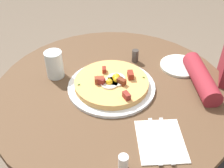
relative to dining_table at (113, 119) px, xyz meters
The scene contains 10 objects.
dining_table is the anchor object (origin of this frame).
pizza_plate 0.17m from the dining_table, 145.31° to the right, with size 0.33×0.33×0.01m, color white.
breakfast_pizza 0.19m from the dining_table, 136.41° to the right, with size 0.28×0.28×0.05m.
bread_plate 0.36m from the dining_table, 45.77° to the left, with size 0.16×0.16×0.01m, color silver.
napkin 0.34m from the dining_table, 41.47° to the right, with size 0.17×0.14×0.00m, color white.
fork 0.35m from the dining_table, 38.40° to the right, with size 0.18×0.01×0.01m, color silver.
knife 0.33m from the dining_table, 44.70° to the right, with size 0.18×0.01×0.01m, color silver.
water_glass 0.32m from the dining_table, behind, with size 0.07×0.07×0.11m, color silver.
salt_shaker 0.40m from the dining_table, 66.49° to the right, with size 0.03×0.03×0.05m, color white.
pepper_shaker 0.28m from the dining_table, 81.44° to the left, with size 0.03×0.03×0.05m, color #3F3833.
Camera 1 is at (0.26, -0.75, 1.35)m, focal length 43.68 mm.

